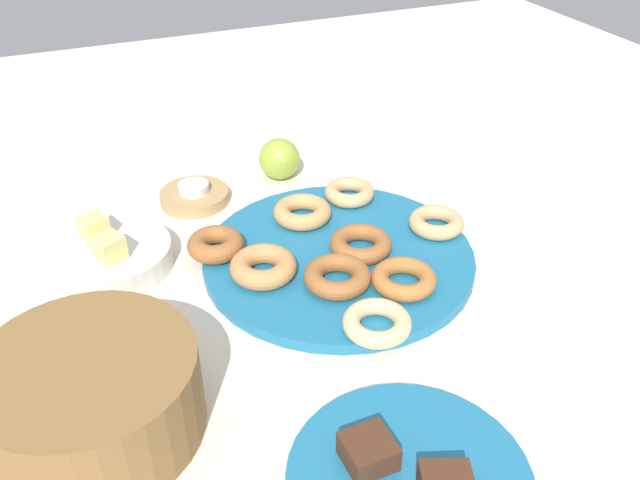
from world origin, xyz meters
TOP-DOWN VIEW (x-y plane):
  - ground_plane at (0.00, 0.00)m, footprint 2.40×2.40m
  - donut_plate at (0.00, 0.00)m, footprint 0.40×0.40m
  - donut_0 at (-0.01, -0.03)m, footprint 0.12×0.12m
  - donut_1 at (0.14, -0.08)m, footprint 0.10×0.10m
  - donut_2 at (-0.00, -0.17)m, footprint 0.09×0.09m
  - donut_3 at (-0.07, 0.03)m, footprint 0.10×0.10m
  - donut_4 at (-0.01, 0.12)m, footprint 0.13×0.13m
  - donut_5 at (-0.18, 0.03)m, footprint 0.12×0.12m
  - donut_6 at (-0.11, -0.05)m, footprint 0.11×0.11m
  - donut_7 at (0.07, 0.17)m, footprint 0.11×0.11m
  - donut_8 at (0.11, 0.02)m, footprint 0.10×0.10m
  - cake_plate at (-0.38, 0.09)m, footprint 0.25×0.25m
  - brownie_far at (-0.35, 0.12)m, footprint 0.05×0.05m
  - candle_holder at (0.26, 0.16)m, footprint 0.12×0.12m
  - tealight at (0.26, 0.16)m, footprint 0.05×0.05m
  - basket at (-0.19, 0.38)m, footprint 0.34×0.34m
  - fruit_bowl at (0.12, 0.32)m, footprint 0.18×0.18m
  - melon_chunk_left at (0.09, 0.32)m, footprint 0.05×0.05m
  - melon_chunk_right at (0.15, 0.33)m, footprint 0.05×0.05m
  - apple at (0.29, -0.01)m, footprint 0.07×0.07m

SIDE VIEW (x-z plane):
  - ground_plane at x=0.00m, z-range 0.00..0.00m
  - cake_plate at x=-0.38m, z-range 0.00..0.01m
  - donut_plate at x=0.00m, z-range 0.00..0.02m
  - candle_holder at x=0.26m, z-range 0.00..0.02m
  - fruit_bowl at x=0.12m, z-range 0.00..0.04m
  - tealight at x=0.26m, z-range 0.02..0.04m
  - donut_5 at x=-0.18m, z-range 0.02..0.04m
  - brownie_far at x=-0.35m, z-range 0.01..0.04m
  - donut_1 at x=0.14m, z-range 0.02..0.04m
  - donut_2 at x=0.00m, z-range 0.02..0.04m
  - donut_6 at x=-0.11m, z-range 0.02..0.04m
  - donut_0 at x=-0.01m, z-range 0.02..0.04m
  - donut_8 at x=0.11m, z-range 0.02..0.04m
  - donut_3 at x=-0.07m, z-range 0.02..0.04m
  - donut_7 at x=0.07m, z-range 0.02..0.05m
  - donut_4 at x=-0.01m, z-range 0.02..0.05m
  - apple at x=0.29m, z-range 0.00..0.07m
  - basket at x=-0.19m, z-range 0.00..0.10m
  - melon_chunk_left at x=0.09m, z-range 0.04..0.07m
  - melon_chunk_right at x=0.15m, z-range 0.04..0.07m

